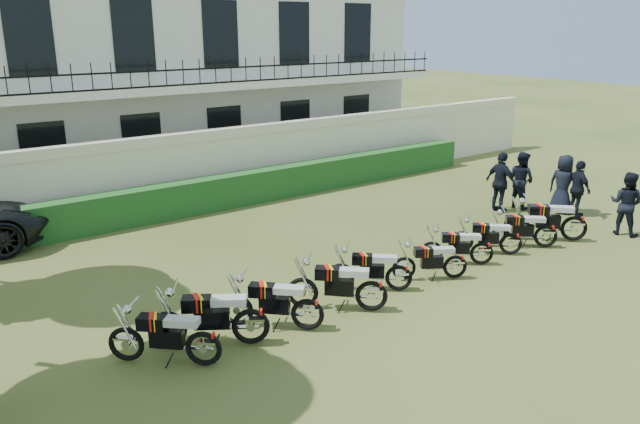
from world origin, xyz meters
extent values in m
plane|color=#3A471C|center=(0.00, 0.00, 0.00)|extent=(100.00, 100.00, 0.00)
cube|color=beige|center=(0.00, 8.00, 1.00)|extent=(30.00, 0.30, 2.00)
cube|color=beige|center=(0.00, 8.00, 2.15)|extent=(30.00, 0.35, 0.30)
cube|color=#184419|center=(1.00, 7.20, 0.50)|extent=(18.00, 0.60, 1.00)
cube|color=silver|center=(0.00, 14.00, 3.50)|extent=(20.00, 8.00, 7.00)
cube|color=silver|center=(0.00, 9.30, 3.50)|extent=(20.00, 1.40, 0.25)
cube|color=black|center=(0.00, 8.65, 4.10)|extent=(20.00, 0.05, 0.05)
cube|color=black|center=(0.00, 8.65, 3.65)|extent=(20.00, 0.05, 0.05)
cube|color=black|center=(-4.50, 10.02, 1.60)|extent=(1.30, 0.12, 2.20)
cube|color=black|center=(-4.50, 10.02, 5.10)|extent=(1.30, 0.12, 2.20)
cube|color=black|center=(-1.50, 10.02, 1.60)|extent=(1.30, 0.12, 2.20)
cube|color=black|center=(-1.50, 10.02, 5.10)|extent=(1.30, 0.12, 2.20)
cube|color=black|center=(1.50, 10.02, 1.60)|extent=(1.30, 0.12, 2.20)
cube|color=black|center=(1.50, 10.02, 5.10)|extent=(1.30, 0.12, 2.20)
cube|color=black|center=(4.50, 10.02, 1.60)|extent=(1.30, 0.12, 2.20)
cube|color=black|center=(4.50, 10.02, 5.10)|extent=(1.30, 0.12, 2.20)
cube|color=black|center=(7.50, 10.02, 1.60)|extent=(1.30, 0.12, 2.20)
cube|color=black|center=(7.50, 10.02, 5.10)|extent=(1.30, 0.12, 2.20)
torus|color=black|center=(-4.42, -1.36, 0.30)|extent=(0.51, 0.49, 0.62)
torus|color=black|center=(-5.38, -0.45, 0.30)|extent=(0.51, 0.49, 0.62)
cube|color=black|center=(-4.86, -0.94, 0.46)|extent=(0.53, 0.52, 0.30)
cube|color=black|center=(-5.03, -0.78, 0.73)|extent=(0.51, 0.51, 0.22)
cube|color=red|center=(-5.03, -0.78, 0.74)|extent=(0.18, 0.28, 0.23)
cube|color=yellow|center=(-4.98, -0.82, 0.74)|extent=(0.16, 0.27, 0.23)
cube|color=#A9A9A9|center=(-4.66, -1.13, 0.77)|extent=(0.57, 0.56, 0.12)
cylinder|color=silver|center=(-5.26, -0.56, 1.04)|extent=(0.44, 0.46, 0.03)
torus|color=black|center=(-3.30, -1.13, 0.33)|extent=(0.62, 0.45, 0.67)
torus|color=black|center=(-4.50, -0.35, 0.33)|extent=(0.62, 0.45, 0.67)
cube|color=black|center=(-3.86, -0.77, 0.50)|extent=(0.62, 0.50, 0.33)
cube|color=black|center=(-4.07, -0.63, 0.79)|extent=(0.57, 0.51, 0.24)
cube|color=red|center=(-4.07, -0.63, 0.80)|extent=(0.15, 0.31, 0.25)
cube|color=yellow|center=(-4.01, -0.67, 0.80)|extent=(0.12, 0.30, 0.25)
cube|color=#A9A9A9|center=(-3.61, -0.93, 0.84)|extent=(0.65, 0.55, 0.13)
cylinder|color=silver|center=(-4.36, -0.44, 1.12)|extent=(0.39, 0.57, 0.03)
torus|color=black|center=(-2.33, -1.38, 0.31)|extent=(0.50, 0.51, 0.62)
torus|color=black|center=(-3.27, -0.44, 0.31)|extent=(0.50, 0.51, 0.62)
cube|color=black|center=(-2.77, -0.95, 0.46)|extent=(0.53, 0.53, 0.31)
cube|color=black|center=(-2.93, -0.78, 0.73)|extent=(0.51, 0.51, 0.22)
cube|color=red|center=(-2.93, -0.78, 0.74)|extent=(0.19, 0.28, 0.23)
cube|color=yellow|center=(-2.89, -0.82, 0.74)|extent=(0.16, 0.27, 0.23)
cube|color=#A9A9A9|center=(-2.57, -1.14, 0.77)|extent=(0.57, 0.57, 0.12)
cylinder|color=silver|center=(-3.16, -0.55, 1.04)|extent=(0.45, 0.45, 0.03)
torus|color=black|center=(-0.85, -1.49, 0.31)|extent=(0.53, 0.51, 0.64)
torus|color=black|center=(-1.83, -0.55, 0.31)|extent=(0.53, 0.51, 0.64)
cube|color=black|center=(-1.30, -1.05, 0.47)|extent=(0.55, 0.53, 0.31)
cube|color=black|center=(-1.48, -0.89, 0.75)|extent=(0.53, 0.52, 0.23)
cube|color=red|center=(-1.48, -0.89, 0.76)|extent=(0.19, 0.29, 0.24)
cube|color=yellow|center=(-1.43, -0.93, 0.76)|extent=(0.16, 0.28, 0.24)
cube|color=#A9A9A9|center=(-1.10, -1.25, 0.79)|extent=(0.59, 0.58, 0.13)
cylinder|color=silver|center=(-1.72, -0.66, 1.07)|extent=(0.46, 0.47, 0.03)
torus|color=black|center=(0.23, -1.03, 0.28)|extent=(0.48, 0.45, 0.57)
torus|color=black|center=(-0.67, -0.21, 0.28)|extent=(0.48, 0.45, 0.57)
cube|color=black|center=(-0.19, -0.65, 0.42)|extent=(0.49, 0.47, 0.28)
cube|color=black|center=(-0.35, -0.51, 0.67)|extent=(0.48, 0.46, 0.21)
cube|color=red|center=(-0.35, -0.51, 0.68)|extent=(0.17, 0.26, 0.22)
cube|color=yellow|center=(-0.31, -0.54, 0.68)|extent=(0.14, 0.25, 0.22)
cube|color=#A9A9A9|center=(0.00, -0.82, 0.71)|extent=(0.53, 0.51, 0.11)
cylinder|color=silver|center=(-0.57, -0.31, 0.95)|extent=(0.40, 0.43, 0.03)
torus|color=black|center=(1.73, -1.18, 0.26)|extent=(0.50, 0.35, 0.54)
torus|color=black|center=(0.76, -0.57, 0.26)|extent=(0.50, 0.35, 0.54)
cube|color=black|center=(1.28, -0.90, 0.40)|extent=(0.49, 0.39, 0.26)
cube|color=black|center=(1.11, -0.79, 0.63)|extent=(0.46, 0.41, 0.19)
cube|color=red|center=(1.11, -0.79, 0.64)|extent=(0.12, 0.25, 0.20)
cube|color=yellow|center=(1.15, -0.82, 0.64)|extent=(0.09, 0.24, 0.20)
cube|color=#A9A9A9|center=(1.48, -1.03, 0.67)|extent=(0.52, 0.44, 0.11)
cylinder|color=silver|center=(0.87, -0.64, 0.90)|extent=(0.30, 0.46, 0.03)
torus|color=black|center=(2.80, -1.08, 0.27)|extent=(0.46, 0.42, 0.54)
torus|color=black|center=(1.93, -0.32, 0.27)|extent=(0.46, 0.42, 0.54)
cube|color=black|center=(2.40, -0.73, 0.40)|extent=(0.48, 0.44, 0.27)
cube|color=black|center=(2.25, -0.59, 0.64)|extent=(0.46, 0.44, 0.20)
cube|color=red|center=(2.25, -0.59, 0.65)|extent=(0.15, 0.25, 0.21)
cube|color=yellow|center=(2.29, -0.63, 0.65)|extent=(0.13, 0.24, 0.21)
cube|color=#A9A9A9|center=(2.58, -0.88, 0.68)|extent=(0.51, 0.48, 0.11)
cylinder|color=silver|center=(2.03, -0.40, 0.91)|extent=(0.37, 0.42, 0.03)
torus|color=black|center=(3.88, -1.10, 0.27)|extent=(0.44, 0.44, 0.54)
torus|color=black|center=(3.07, -0.27, 0.27)|extent=(0.44, 0.44, 0.54)
cube|color=black|center=(3.50, -0.72, 0.40)|extent=(0.46, 0.46, 0.27)
cube|color=black|center=(3.36, -0.57, 0.64)|extent=(0.45, 0.45, 0.20)
cube|color=red|center=(3.36, -0.57, 0.65)|extent=(0.17, 0.25, 0.20)
cube|color=yellow|center=(3.40, -0.61, 0.65)|extent=(0.14, 0.24, 0.20)
cube|color=#A9A9A9|center=(3.67, -0.89, 0.68)|extent=(0.50, 0.50, 0.11)
cylinder|color=silver|center=(3.16, -0.37, 0.91)|extent=(0.40, 0.39, 0.03)
torus|color=black|center=(5.05, -1.32, 0.29)|extent=(0.49, 0.46, 0.58)
torus|color=black|center=(4.14, -0.48, 0.29)|extent=(0.49, 0.46, 0.58)
cube|color=black|center=(4.63, -0.93, 0.43)|extent=(0.50, 0.48, 0.29)
cube|color=black|center=(4.47, -0.78, 0.69)|extent=(0.48, 0.47, 0.21)
cube|color=red|center=(4.47, -0.78, 0.70)|extent=(0.17, 0.27, 0.22)
cube|color=yellow|center=(4.51, -0.82, 0.70)|extent=(0.14, 0.26, 0.22)
cube|color=#A9A9A9|center=(4.82, -1.11, 0.73)|extent=(0.54, 0.53, 0.11)
cylinder|color=silver|center=(4.24, -0.57, 0.97)|extent=(0.41, 0.44, 0.03)
torus|color=black|center=(6.10, -1.56, 0.33)|extent=(0.55, 0.55, 0.68)
torus|color=black|center=(5.08, -0.55, 0.33)|extent=(0.55, 0.55, 0.68)
cube|color=black|center=(5.63, -1.09, 0.50)|extent=(0.57, 0.57, 0.33)
cube|color=black|center=(5.45, -0.91, 0.80)|extent=(0.56, 0.56, 0.24)
cube|color=red|center=(5.45, -0.91, 0.81)|extent=(0.21, 0.31, 0.25)
cube|color=yellow|center=(5.49, -0.96, 0.81)|extent=(0.17, 0.30, 0.25)
cube|color=#A9A9A9|center=(5.84, -1.30, 0.84)|extent=(0.62, 0.62, 0.13)
cylinder|color=silver|center=(5.19, -0.66, 1.13)|extent=(0.49, 0.50, 0.03)
imported|color=black|center=(7.23, -1.50, 0.86)|extent=(0.80, 0.94, 1.72)
imported|color=black|center=(7.74, 0.20, 0.83)|extent=(0.71, 1.05, 1.66)
imported|color=black|center=(7.69, 0.66, 0.88)|extent=(0.67, 0.93, 1.76)
imported|color=black|center=(7.18, 1.76, 0.87)|extent=(0.72, 0.90, 1.74)
imported|color=black|center=(6.28, 1.83, 0.91)|extent=(0.50, 1.09, 1.82)
camera|label=1|loc=(-8.84, -9.34, 5.42)|focal=35.00mm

